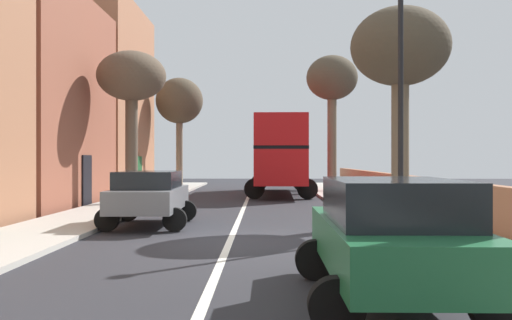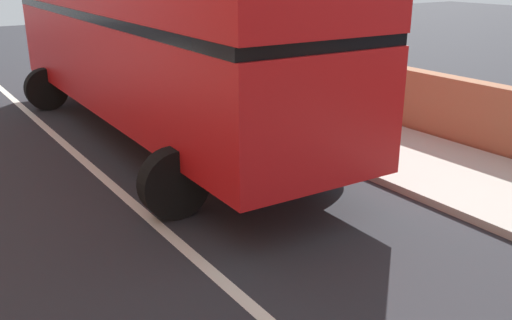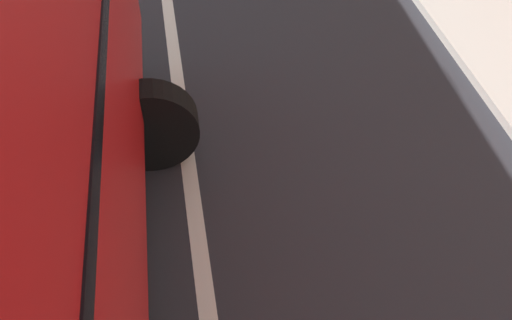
% 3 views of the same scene
% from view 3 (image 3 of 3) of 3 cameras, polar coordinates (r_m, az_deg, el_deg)
% --- Properties ---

